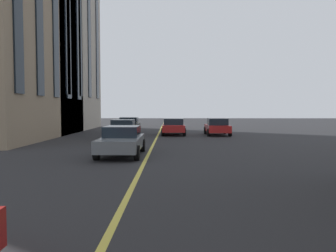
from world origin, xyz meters
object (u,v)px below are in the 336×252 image
car_red_near (173,126)px  car_black_oncoming (129,125)px  car_grey_trailing (122,140)px  car_red_parked_b (217,127)px  car_black_parked_a (123,130)px

car_red_near → car_black_oncoming: 4.68m
car_red_near → car_grey_trailing: same height
car_black_oncoming → car_red_parked_b: (-2.80, -7.65, 0.00)m
car_red_near → car_black_parked_a: (-4.22, 3.65, -0.00)m
car_red_parked_b → car_red_near: bearing=82.9°
car_black_oncoming → car_red_parked_b: bearing=-110.1°
car_black_oncoming → car_grey_trailing: bearing=-174.1°
car_black_oncoming → car_red_parked_b: 8.15m
car_grey_trailing → car_black_parked_a: size_ratio=1.13×
car_grey_trailing → car_black_parked_a: bearing=7.8°
car_red_parked_b → car_grey_trailing: bearing=152.9°
car_grey_trailing → car_red_parked_b: 13.45m
car_black_parked_a → car_red_parked_b: 8.18m
car_grey_trailing → car_red_near: bearing=-11.5°
car_black_parked_a → car_black_oncoming: bearing=3.5°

